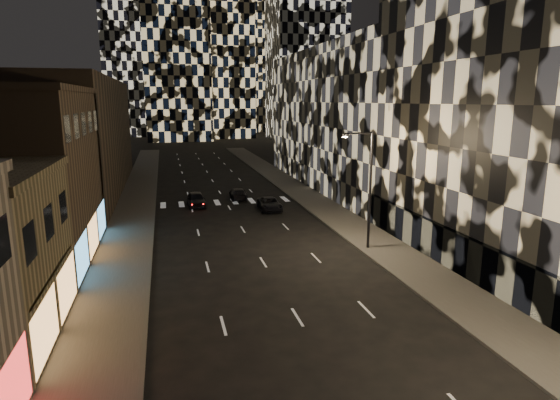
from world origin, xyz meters
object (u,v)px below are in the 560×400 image
car_dark_midlane (196,199)px  car_dark_oncoming (238,194)px  car_dark_rightlane (270,204)px  streetlight_far (367,182)px

car_dark_midlane → car_dark_oncoming: size_ratio=1.00×
car_dark_oncoming → car_dark_rightlane: (2.38, -6.31, -0.00)m
streetlight_far → car_dark_oncoming: streetlight_far is taller
car_dark_rightlane → car_dark_oncoming: bearing=112.7°
streetlight_far → car_dark_oncoming: bearing=107.6°
streetlight_far → car_dark_midlane: streetlight_far is taller
car_dark_oncoming → car_dark_rightlane: same height
streetlight_far → car_dark_rightlane: size_ratio=1.88×
car_dark_midlane → car_dark_rightlane: size_ratio=0.96×
car_dark_oncoming → car_dark_rightlane: bearing=114.4°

